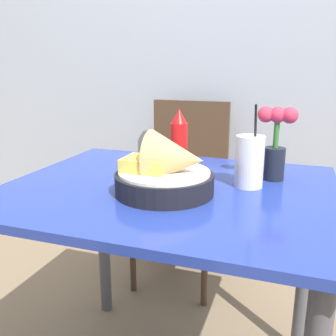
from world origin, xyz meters
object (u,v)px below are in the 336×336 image
at_px(food_basket, 168,172).
at_px(drink_cup, 249,163).
at_px(ketchup_bottle, 179,143).
at_px(chair_far_window, 186,177).
at_px(flower_vase, 276,141).

bearing_deg(food_basket, drink_cup, 34.78).
distance_m(food_basket, ketchup_bottle, 0.22).
distance_m(chair_far_window, ketchup_bottle, 0.73).
xyz_separation_m(ketchup_bottle, flower_vase, (0.30, 0.03, 0.02)).
relative_size(chair_far_window, food_basket, 3.33).
bearing_deg(chair_far_window, ketchup_bottle, -75.62).
height_order(chair_far_window, flower_vase, flower_vase).
xyz_separation_m(food_basket, flower_vase, (0.26, 0.24, 0.06)).
bearing_deg(flower_vase, ketchup_bottle, -175.07).
bearing_deg(chair_far_window, food_basket, -76.80).
bearing_deg(drink_cup, chair_far_window, 119.36).
height_order(food_basket, drink_cup, drink_cup).
distance_m(drink_cup, flower_vase, 0.13).
xyz_separation_m(chair_far_window, drink_cup, (0.40, -0.71, 0.28)).
relative_size(food_basket, flower_vase, 1.21).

